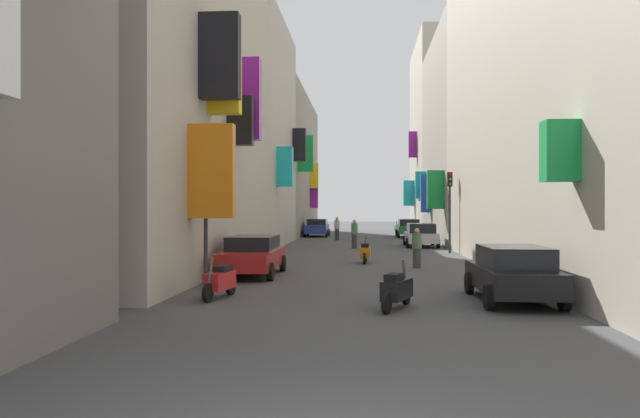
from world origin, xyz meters
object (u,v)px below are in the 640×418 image
(scooter_orange, at_px, (365,252))
(traffic_light_far_corner, at_px, (206,180))
(parked_car_green, at_px, (408,228))
(pedestrian_near_right, at_px, (354,234))
(parked_car_black, at_px, (513,273))
(parked_car_silver, at_px, (421,234))
(parked_car_blue, at_px, (317,227))
(scooter_red, at_px, (220,281))
(pedestrian_near_left, at_px, (337,229))
(pedestrian_crossing, at_px, (417,248))
(parked_car_red, at_px, (253,254))
(traffic_light_near_corner, at_px, (450,198))
(scooter_green, at_px, (398,228))
(scooter_black, at_px, (397,289))

(scooter_orange, relative_size, traffic_light_far_corner, 0.38)
(parked_car_green, distance_m, pedestrian_near_right, 14.65)
(parked_car_black, relative_size, parked_car_silver, 0.92)
(parked_car_blue, bearing_deg, scooter_red, -89.71)
(pedestrian_near_left, bearing_deg, pedestrian_crossing, -78.51)
(parked_car_red, relative_size, scooter_orange, 2.50)
(traffic_light_near_corner, bearing_deg, pedestrian_crossing, -106.67)
(parked_car_blue, xyz_separation_m, traffic_light_far_corner, (-0.76, -32.26, 2.41))
(traffic_light_far_corner, bearing_deg, parked_car_green, 75.33)
(parked_car_green, height_order, scooter_green, parked_car_green)
(parked_car_silver, bearing_deg, scooter_red, -108.45)
(parked_car_green, distance_m, scooter_orange, 23.55)
(scooter_red, relative_size, traffic_light_near_corner, 0.43)
(parked_car_black, height_order, scooter_black, parked_car_black)
(traffic_light_far_corner, bearing_deg, scooter_black, -31.77)
(parked_car_blue, distance_m, pedestrian_near_right, 15.06)
(scooter_red, relative_size, scooter_green, 0.94)
(scooter_orange, distance_m, pedestrian_near_right, 9.26)
(parked_car_black, height_order, traffic_light_near_corner, traffic_light_near_corner)
(scooter_black, xyz_separation_m, pedestrian_near_left, (-2.76, 29.83, 0.39))
(scooter_black, height_order, traffic_light_near_corner, traffic_light_near_corner)
(parked_car_green, height_order, scooter_orange, parked_car_green)
(parked_car_black, distance_m, parked_car_green, 33.74)
(scooter_black, distance_m, scooter_red, 4.71)
(parked_car_red, xyz_separation_m, scooter_red, (0.16, -5.39, -0.27))
(parked_car_silver, height_order, scooter_black, parked_car_silver)
(parked_car_black, distance_m, scooter_black, 3.24)
(scooter_green, xyz_separation_m, traffic_light_far_corner, (-7.84, -39.34, 2.72))
(scooter_orange, bearing_deg, parked_car_blue, 99.44)
(parked_car_red, relative_size, traffic_light_far_corner, 0.95)
(scooter_green, distance_m, pedestrian_near_right, 22.07)
(parked_car_blue, bearing_deg, parked_car_green, -4.83)
(scooter_orange, height_order, traffic_light_far_corner, traffic_light_far_corner)
(scooter_red, xyz_separation_m, pedestrian_near_left, (1.75, 28.50, 0.39))
(parked_car_black, relative_size, parked_car_red, 0.89)
(parked_car_black, xyz_separation_m, traffic_light_near_corner, (0.75, 16.53, 2.15))
(parked_car_silver, height_order, traffic_light_near_corner, traffic_light_near_corner)
(scooter_green, relative_size, pedestrian_crossing, 1.23)
(scooter_green, relative_size, pedestrian_near_left, 1.13)
(scooter_black, xyz_separation_m, pedestrian_near_right, (-1.34, 20.96, 0.38))
(parked_car_black, distance_m, parked_car_red, 9.39)
(parked_car_blue, relative_size, parked_car_silver, 0.97)
(parked_car_green, height_order, pedestrian_near_right, pedestrian_near_right)
(parked_car_blue, distance_m, pedestrian_near_left, 6.12)
(parked_car_silver, relative_size, scooter_black, 2.29)
(pedestrian_near_left, xyz_separation_m, pedestrian_near_right, (1.43, -8.87, -0.01))
(parked_car_green, bearing_deg, scooter_orange, -98.64)
(parked_car_black, xyz_separation_m, parked_car_green, (-0.15, 33.74, 0.03))
(parked_car_silver, distance_m, scooter_black, 23.09)
(pedestrian_near_left, bearing_deg, traffic_light_far_corner, -95.81)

